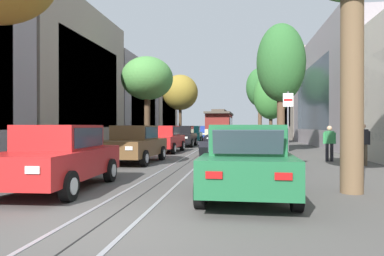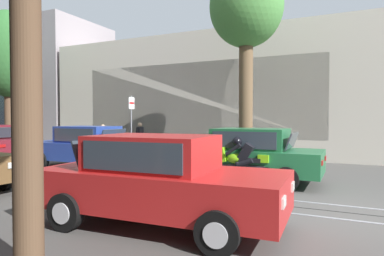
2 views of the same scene
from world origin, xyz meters
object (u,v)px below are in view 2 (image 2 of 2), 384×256
parked_car_blue_second_right (86,147)px  fire_hydrant (86,152)px  parked_car_red_near_left (159,180)px  motorcycle_with_rider (241,164)px  parked_car_green_near_right (247,155)px  street_sign_post (131,122)px  pedestrian_on_right_pavement (103,138)px  street_tree_kerb_right_near (246,12)px  street_tree_kerb_right_second (8,55)px  pedestrian_on_left_pavement (140,137)px

parked_car_blue_second_right → fire_hydrant: parked_car_blue_second_right is taller
parked_car_red_near_left → motorcycle_with_rider: bearing=-5.8°
parked_car_green_near_right → street_sign_post: size_ratio=1.57×
parked_car_blue_second_right → pedestrian_on_right_pavement: parked_car_blue_second_right is taller
parked_car_blue_second_right → street_tree_kerb_right_near: street_tree_kerb_right_near is taller
parked_car_green_near_right → street_sign_post: street_sign_post is taller
street_tree_kerb_right_second → fire_hydrant: street_tree_kerb_right_second is taller
parked_car_blue_second_right → motorcycle_with_rider: (-0.97, -6.36, -0.15)m
pedestrian_on_left_pavement → parked_car_red_near_left: bearing=-144.4°
pedestrian_on_left_pavement → pedestrian_on_right_pavement: bearing=118.1°
parked_car_blue_second_right → motorcycle_with_rider: bearing=-98.6°
street_tree_kerb_right_second → pedestrian_on_right_pavement: street_tree_kerb_right_second is taller
parked_car_red_near_left → pedestrian_on_right_pavement: bearing=44.7°
parked_car_green_near_right → street_tree_kerb_right_near: bearing=16.9°
parked_car_red_near_left → parked_car_blue_second_right: same height
parked_car_red_near_left → pedestrian_on_right_pavement: 11.70m
parked_car_blue_second_right → street_tree_kerb_right_second: street_tree_kerb_right_second is taller
street_tree_kerb_right_near → motorcycle_with_rider: size_ratio=3.77×
motorcycle_with_rider → street_sign_post: size_ratio=0.71×
pedestrian_on_left_pavement → parked_car_green_near_right: bearing=-123.9°
street_tree_kerb_right_second → pedestrian_on_right_pavement: size_ratio=4.77×
fire_hydrant → parked_car_green_near_right: bearing=-101.8°
street_tree_kerb_right_near → street_tree_kerb_right_second: bearing=91.0°
parked_car_red_near_left → motorcycle_with_rider: 3.74m
parked_car_blue_second_right → fire_hydrant: bearing=42.7°
parked_car_red_near_left → parked_car_blue_second_right: size_ratio=1.01×
street_tree_kerb_right_near → pedestrian_on_right_pavement: street_tree_kerb_right_near is taller
pedestrian_on_left_pavement → fire_hydrant: bearing=165.8°
parked_car_blue_second_right → fire_hydrant: (1.49, 1.37, -0.38)m
parked_car_green_near_right → motorcycle_with_rider: parked_car_green_near_right is taller
motorcycle_with_rider → street_tree_kerb_right_second: bearing=77.3°
parked_car_red_near_left → pedestrian_on_left_pavement: 11.31m
street_tree_kerb_right_near → pedestrian_on_left_pavement: street_tree_kerb_right_near is taller
street_sign_post → parked_car_green_near_right: bearing=-106.5°
pedestrian_on_right_pavement → motorcycle_with_rider: bearing=-118.1°
parked_car_red_near_left → street_tree_kerb_right_near: size_ratio=0.59×
street_tree_kerb_right_near → street_sign_post: street_tree_kerb_right_near is taller
street_tree_kerb_right_second → street_tree_kerb_right_near: bearing=-89.0°
motorcycle_with_rider → parked_car_red_near_left: bearing=174.2°
street_tree_kerb_right_second → pedestrian_on_left_pavement: bearing=-69.5°
parked_car_red_near_left → pedestrian_on_left_pavement: size_ratio=2.66×
parked_car_red_near_left → street_sign_post: (6.12, 4.92, 0.93)m
parked_car_red_near_left → street_tree_kerb_right_near: (6.99, 0.43, 4.98)m
fire_hydrant → pedestrian_on_right_pavement: bearing=22.1°
parked_car_blue_second_right → fire_hydrant: size_ratio=5.20×
street_tree_kerb_right_second → pedestrian_on_left_pavement: street_tree_kerb_right_second is taller
parked_car_green_near_right → pedestrian_on_left_pavement: pedestrian_on_left_pavement is taller
parked_car_green_near_right → street_tree_kerb_right_near: 5.59m
parked_car_blue_second_right → street_tree_kerb_right_second: 8.60m
motorcycle_with_rider → street_sign_post: bearing=65.6°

